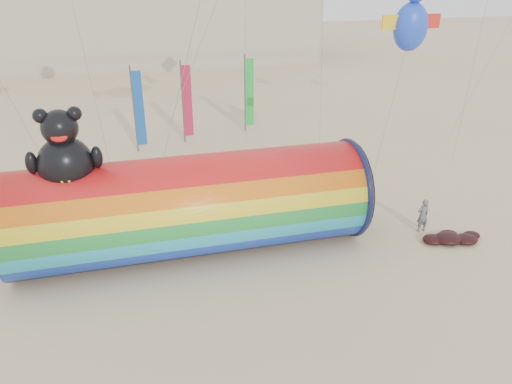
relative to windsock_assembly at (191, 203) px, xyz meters
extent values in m
plane|color=#CCB58C|center=(2.05, -1.80, -2.09)|extent=(160.00, 160.00, 0.00)
cylinder|color=red|center=(0.01, 0.00, -0.10)|extent=(13.59, 3.96, 3.96)
torus|color=#0F1438|center=(6.67, 0.00, -0.10)|extent=(0.27, 4.16, 4.16)
cylinder|color=black|center=(6.83, 0.00, -0.10)|extent=(0.07, 3.92, 3.92)
ellipsoid|color=black|center=(-4.29, 0.00, 2.05)|extent=(1.94, 1.73, 2.04)
ellipsoid|color=yellow|center=(-4.29, -0.62, 1.93)|extent=(1.00, 0.44, 0.87)
sphere|color=black|center=(-4.29, 0.00, 3.40)|extent=(1.25, 1.25, 1.25)
sphere|color=black|center=(-4.83, 0.00, 3.86)|extent=(0.50, 0.50, 0.50)
sphere|color=black|center=(-3.74, 0.00, 3.86)|extent=(0.50, 0.50, 0.50)
ellipsoid|color=red|center=(-4.29, -0.51, 3.24)|extent=(0.55, 0.20, 0.35)
ellipsoid|color=black|center=(-5.36, -0.11, 2.27)|extent=(0.41, 0.41, 0.82)
ellipsoid|color=black|center=(-3.21, -0.11, 2.27)|extent=(0.41, 0.41, 0.82)
imported|color=slate|center=(9.75, -1.01, -1.33)|extent=(0.57, 0.40, 1.51)
ellipsoid|color=black|center=(10.29, -2.20, -1.88)|extent=(1.17, 0.99, 0.41)
ellipsoid|color=black|center=(10.99, -2.40, -1.92)|extent=(0.99, 0.84, 0.34)
ellipsoid|color=black|center=(9.69, -2.05, -1.93)|extent=(0.91, 0.77, 0.32)
ellipsoid|color=black|center=(10.59, -1.80, -1.95)|extent=(0.78, 0.66, 0.27)
ellipsoid|color=black|center=(11.49, -2.10, -1.96)|extent=(0.73, 0.62, 0.25)
cylinder|color=#59595E|center=(-1.57, 12.44, 0.51)|extent=(0.10, 0.10, 5.20)
cube|color=#1752B0|center=(-1.26, 12.44, 0.56)|extent=(0.56, 0.06, 4.50)
cylinder|color=#59595E|center=(1.46, 13.42, 0.51)|extent=(0.10, 0.10, 5.20)
cube|color=#BD1A40|center=(1.77, 13.42, 0.56)|extent=(0.56, 0.06, 4.50)
cylinder|color=#59595E|center=(5.79, 14.64, 0.51)|extent=(0.10, 0.10, 5.20)
cube|color=green|center=(6.10, 14.64, 0.56)|extent=(0.56, 0.06, 4.50)
ellipsoid|color=blue|center=(9.23, 0.95, 6.18)|extent=(1.42, 1.10, 1.89)
camera|label=1|loc=(-2.05, -17.45, 8.52)|focal=35.00mm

